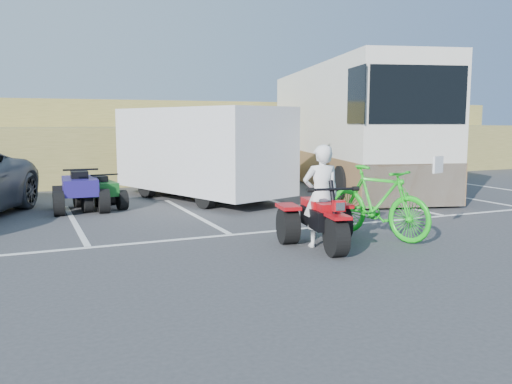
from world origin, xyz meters
name	(u,v)px	position (x,y,z in m)	size (l,w,h in m)	color
ground	(286,264)	(0.00, 0.00, 0.00)	(100.00, 100.00, 0.00)	#38383A
parking_stripes	(240,218)	(0.87, 4.07, 0.00)	(28.00, 5.16, 0.01)	white
grass_embankment	(118,141)	(0.00, 15.48, 1.42)	(40.00, 8.50, 3.10)	olive
red_trike_atv	(323,248)	(1.08, 0.71, 0.00)	(1.32, 1.76, 1.14)	#A2090F
rider	(321,196)	(1.11, 0.86, 0.91)	(0.66, 0.43, 1.82)	white
green_dirt_bike	(377,202)	(2.47, 1.07, 0.69)	(0.65, 2.29, 1.38)	#14BF19
cargo_trailer	(201,150)	(0.96, 7.30, 1.40)	(3.94, 5.96, 2.58)	silver
rv_motorhome	(346,135)	(6.74, 8.77, 1.72)	(5.52, 11.38, 3.97)	silver
quad_atv_blue	(81,211)	(-2.41, 6.61, 0.00)	(1.28, 1.71, 1.12)	navy
quad_atv_green	(100,208)	(-1.90, 6.81, 0.00)	(1.07, 1.44, 0.94)	#14571D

